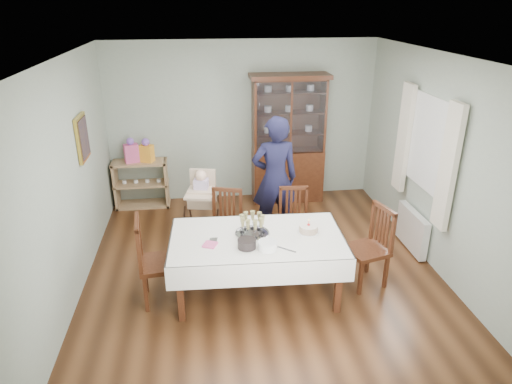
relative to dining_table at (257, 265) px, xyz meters
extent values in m
plane|color=#593319|center=(0.13, 0.47, -0.38)|extent=(5.00, 5.00, 0.00)
plane|color=#9EAA99|center=(0.13, 2.97, 0.97)|extent=(4.50, 0.00, 4.50)
plane|color=#9EAA99|center=(-2.12, 0.47, 0.97)|extent=(0.00, 5.00, 5.00)
plane|color=#9EAA99|center=(2.38, 0.47, 0.97)|extent=(0.00, 5.00, 5.00)
plane|color=white|center=(0.13, 0.47, 2.32)|extent=(5.00, 5.00, 0.00)
cube|color=#4D2513|center=(0.00, 0.00, 0.34)|extent=(1.94, 1.13, 0.06)
cube|color=white|center=(0.00, 0.00, 0.37)|extent=(2.05, 1.23, 0.01)
cube|color=#4D2513|center=(0.88, 2.73, 0.07)|extent=(1.20, 0.45, 0.90)
cube|color=white|center=(0.88, 2.54, 1.12)|extent=(1.12, 0.01, 1.16)
cube|color=#4D2513|center=(0.88, 2.73, 1.76)|extent=(1.30, 0.48, 0.07)
cube|color=tan|center=(-1.62, 2.75, -0.36)|extent=(0.90, 0.38, 0.04)
cube|color=tan|center=(-1.62, 2.75, 0.02)|extent=(0.90, 0.38, 0.03)
cube|color=tan|center=(-1.62, 2.75, 0.40)|extent=(0.90, 0.38, 0.04)
cube|color=tan|center=(-2.04, 2.75, 0.02)|extent=(0.04, 0.38, 0.80)
cube|color=tan|center=(-1.20, 2.75, 0.02)|extent=(0.04, 0.38, 0.80)
cube|color=gold|center=(-2.09, 1.27, 1.27)|extent=(0.04, 0.48, 0.58)
cube|color=white|center=(2.35, 0.77, 1.17)|extent=(0.04, 1.02, 1.22)
cube|color=silver|center=(2.29, 0.15, 1.07)|extent=(0.07, 0.30, 1.55)
cube|color=silver|center=(2.29, 1.39, 1.07)|extent=(0.07, 0.30, 1.55)
cube|color=white|center=(2.29, 0.77, -0.08)|extent=(0.10, 0.80, 0.55)
cube|color=#4D2513|center=(-0.33, 0.82, 0.06)|extent=(0.54, 0.54, 0.05)
cube|color=#4D2513|center=(-0.27, 1.01, 0.32)|extent=(0.41, 0.16, 0.51)
cube|color=#4D2513|center=(0.63, 0.85, 0.04)|extent=(0.45, 0.45, 0.05)
cube|color=#4D2513|center=(0.64, 1.04, 0.30)|extent=(0.40, 0.07, 0.49)
cube|color=#4D2513|center=(-1.11, 0.01, 0.10)|extent=(0.52, 0.52, 0.05)
cube|color=#4D2513|center=(-1.33, -0.01, 0.40)|extent=(0.09, 0.46, 0.56)
cube|color=#4D2513|center=(1.35, 0.04, 0.08)|extent=(0.56, 0.56, 0.05)
cube|color=#4D2513|center=(1.55, 0.09, 0.36)|extent=(0.16, 0.43, 0.54)
imported|color=black|center=(0.44, 1.39, 0.53)|extent=(0.70, 0.48, 1.83)
cube|color=tan|center=(-0.61, 1.37, 0.32)|extent=(0.42, 0.39, 0.26)
cube|color=tan|center=(-0.61, 1.37, 0.53)|extent=(0.37, 0.14, 0.30)
cube|color=tan|center=(-0.61, 1.37, 0.40)|extent=(0.41, 0.24, 0.03)
cube|color=#C3ADD3|center=(-0.61, 1.37, 0.49)|extent=(0.22, 0.18, 0.19)
sphere|color=beige|center=(-0.61, 1.37, 0.64)|extent=(0.16, 0.16, 0.16)
cylinder|color=silver|center=(-0.05, 0.07, 0.38)|extent=(0.40, 0.40, 0.01)
torus|color=silver|center=(-0.05, 0.07, 0.39)|extent=(0.40, 0.40, 0.02)
cylinder|color=white|center=(0.61, 0.03, 0.38)|extent=(0.26, 0.26, 0.01)
cylinder|color=brown|center=(0.61, 0.03, 0.43)|extent=(0.22, 0.22, 0.08)
cylinder|color=silver|center=(0.61, 0.03, 0.47)|extent=(0.22, 0.22, 0.01)
cylinder|color=#F24C4C|center=(0.61, 0.03, 0.51)|extent=(0.01, 0.01, 0.06)
sphere|color=yellow|center=(0.61, 0.03, 0.54)|extent=(0.02, 0.02, 0.02)
cylinder|color=black|center=(-0.14, -0.23, 0.42)|extent=(0.25, 0.25, 0.10)
cylinder|color=white|center=(0.08, -0.29, 0.42)|extent=(0.27, 0.27, 0.09)
cube|color=#DF528D|center=(-0.54, -0.13, 0.39)|extent=(0.19, 0.19, 0.02)
cube|color=silver|center=(0.27, -0.32, 0.38)|extent=(0.21, 0.18, 0.01)
cube|color=#DF528D|center=(-1.72, 2.73, 0.57)|extent=(0.26, 0.20, 0.30)
sphere|color=#E533B2|center=(-1.72, 2.73, 0.77)|extent=(0.12, 0.12, 0.12)
cube|color=#FFA328|center=(-1.48, 2.73, 0.55)|extent=(0.26, 0.22, 0.28)
sphere|color=#E533B2|center=(-1.48, 2.73, 0.75)|extent=(0.13, 0.13, 0.13)
camera|label=1|loc=(-0.59, -4.58, 2.91)|focal=32.00mm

